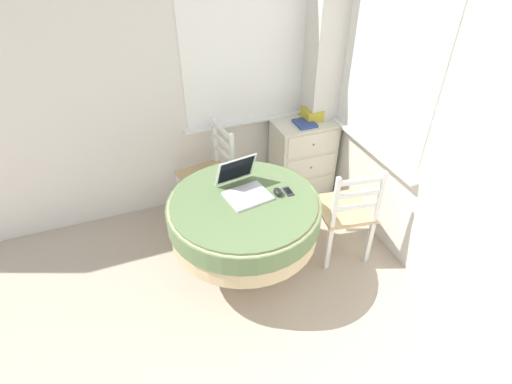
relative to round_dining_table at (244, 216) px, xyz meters
name	(u,v)px	position (x,y,z in m)	size (l,w,h in m)	color
corner_room_shell	(312,127)	(0.43, -0.11, 0.68)	(4.23, 5.18, 2.55)	silver
round_dining_table	(244,216)	(0.00, 0.00, 0.00)	(1.10, 1.10, 0.73)	#4C3D2D
laptop	(243,187)	(0.03, 0.09, 0.19)	(0.35, 0.39, 0.25)	silver
computer_mouse	(278,192)	(0.25, -0.02, 0.16)	(0.06, 0.09, 0.05)	black
cell_phone	(288,191)	(0.33, -0.02, 0.15)	(0.05, 0.10, 0.01)	#2D2D33
dining_chair_near_back_window	(210,174)	(-0.03, 0.84, -0.16)	(0.49, 0.46, 0.89)	tan
dining_chair_near_right_window	(345,212)	(0.83, -0.07, -0.16)	(0.46, 0.49, 0.89)	tan
corner_cabinet	(302,157)	(0.92, 0.88, -0.21)	(0.59, 0.41, 0.76)	silver
storage_box	(312,114)	(1.00, 0.91, 0.22)	(0.16, 0.18, 0.10)	gold
book_on_cabinet	(305,123)	(0.89, 0.83, 0.18)	(0.17, 0.20, 0.02)	#33478C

